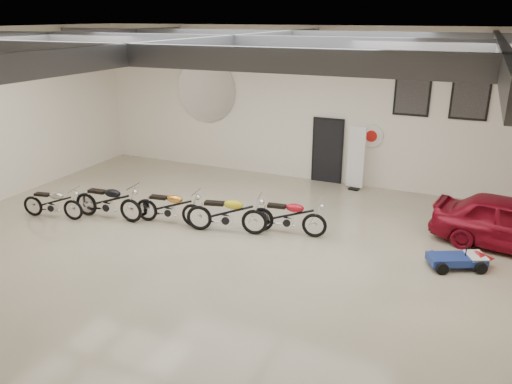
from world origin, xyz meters
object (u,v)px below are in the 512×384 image
at_px(motorcycle_black, 108,201).
at_px(motorcycle_red, 288,215).
at_px(banner_stand, 356,160).
at_px(motorcycle_yellow, 226,213).
at_px(go_kart, 463,256).
at_px(motorcycle_gold, 169,206).
at_px(motorcycle_silver, 52,202).

bearing_deg(motorcycle_black, motorcycle_red, 7.80).
bearing_deg(banner_stand, motorcycle_yellow, -110.23).
bearing_deg(motorcycle_red, go_kart, -8.73).
xyz_separation_m(banner_stand, motorcycle_black, (-5.61, -5.09, -0.47)).
bearing_deg(motorcycle_gold, motorcycle_black, -174.47).
relative_size(motorcycle_black, motorcycle_red, 1.04).
relative_size(motorcycle_silver, motorcycle_black, 0.87).
xyz_separation_m(banner_stand, go_kart, (3.40, -4.23, -0.72)).
xyz_separation_m(motorcycle_red, go_kart, (4.17, -0.16, -0.24)).
xyz_separation_m(motorcycle_silver, go_kart, (10.46, 1.42, -0.19)).
height_order(motorcycle_silver, motorcycle_gold, motorcycle_gold).
bearing_deg(banner_stand, motorcycle_silver, -135.51).
height_order(motorcycle_silver, go_kart, motorcycle_silver).
relative_size(motorcycle_black, motorcycle_gold, 1.06).
relative_size(motorcycle_black, go_kart, 1.36).
bearing_deg(motorcycle_red, motorcycle_black, -174.57).
xyz_separation_m(motorcycle_silver, motorcycle_black, (1.44, 0.56, 0.07)).
bearing_deg(motorcycle_silver, banner_stand, 28.52).
bearing_deg(banner_stand, go_kart, -45.44).
bearing_deg(motorcycle_red, motorcycle_silver, -172.37).
distance_m(motorcycle_yellow, motorcycle_red, 1.57).
distance_m(banner_stand, go_kart, 5.47).
height_order(motorcycle_black, motorcycle_red, motorcycle_black).
xyz_separation_m(motorcycle_gold, go_kart, (7.30, 0.48, -0.23)).
height_order(motorcycle_black, motorcycle_gold, motorcycle_black).
height_order(banner_stand, motorcycle_black, banner_stand).
relative_size(banner_stand, motorcycle_silver, 1.12).
relative_size(motorcycle_gold, go_kart, 1.28).
relative_size(motorcycle_silver, go_kart, 1.18).
distance_m(motorcycle_black, go_kart, 9.06).
distance_m(motorcycle_red, go_kart, 4.18).
relative_size(motorcycle_yellow, go_kart, 1.38).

